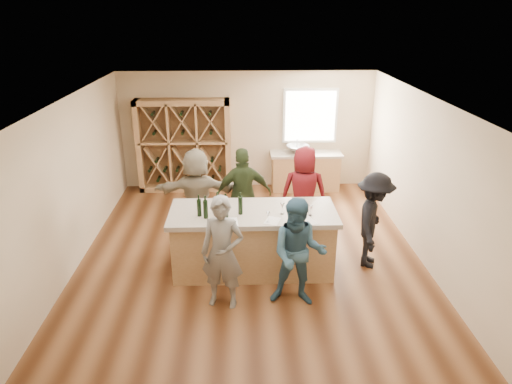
{
  "coord_description": "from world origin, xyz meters",
  "views": [
    {
      "loc": [
        -0.15,
        -7.18,
        4.17
      ],
      "look_at": [
        0.1,
        0.2,
        1.15
      ],
      "focal_mm": 32.0,
      "sensor_mm": 36.0,
      "label": 1
    }
  ],
  "objects_px": {
    "wine_bottle_b": "(206,209)",
    "person_near_right": "(299,253)",
    "person_near_left": "(222,253)",
    "wine_bottle_e": "(240,206)",
    "person_server": "(373,221)",
    "person_far_mid": "(244,194)",
    "tasting_counter_base": "(253,243)",
    "wine_bottle_c": "(218,205)",
    "wine_rack": "(184,146)",
    "person_far_right": "(304,192)",
    "sink": "(298,149)",
    "wine_bottle_d": "(226,208)",
    "person_far_left": "(197,194)",
    "wine_bottle_a": "(199,208)"
  },
  "relations": [
    {
      "from": "wine_bottle_d",
      "to": "person_far_right",
      "type": "bearing_deg",
      "value": 45.1
    },
    {
      "from": "tasting_counter_base",
      "to": "wine_bottle_c",
      "type": "height_order",
      "value": "wine_bottle_c"
    },
    {
      "from": "person_near_right",
      "to": "person_far_mid",
      "type": "relative_size",
      "value": 0.94
    },
    {
      "from": "wine_bottle_b",
      "to": "person_near_right",
      "type": "height_order",
      "value": "person_near_right"
    },
    {
      "from": "wine_bottle_e",
      "to": "sink",
      "type": "bearing_deg",
      "value": 69.87
    },
    {
      "from": "wine_rack",
      "to": "person_near_left",
      "type": "height_order",
      "value": "wine_rack"
    },
    {
      "from": "wine_bottle_d",
      "to": "person_far_left",
      "type": "distance_m",
      "value": 1.62
    },
    {
      "from": "tasting_counter_base",
      "to": "wine_bottle_a",
      "type": "bearing_deg",
      "value": -169.73
    },
    {
      "from": "wine_rack",
      "to": "wine_bottle_c",
      "type": "distance_m",
      "value": 3.91
    },
    {
      "from": "wine_bottle_a",
      "to": "person_far_left",
      "type": "bearing_deg",
      "value": 97.05
    },
    {
      "from": "person_near_right",
      "to": "person_far_mid",
      "type": "height_order",
      "value": "person_far_mid"
    },
    {
      "from": "person_near_left",
      "to": "wine_bottle_e",
      "type": "bearing_deg",
      "value": 85.49
    },
    {
      "from": "person_server",
      "to": "person_far_right",
      "type": "relative_size",
      "value": 0.93
    },
    {
      "from": "wine_bottle_c",
      "to": "person_server",
      "type": "xyz_separation_m",
      "value": [
        2.59,
        0.16,
        -0.39
      ]
    },
    {
      "from": "wine_bottle_b",
      "to": "wine_bottle_d",
      "type": "xyz_separation_m",
      "value": [
        0.32,
        0.02,
        0.01
      ]
    },
    {
      "from": "person_far_left",
      "to": "wine_bottle_b",
      "type": "bearing_deg",
      "value": 99.44
    },
    {
      "from": "wine_bottle_d",
      "to": "person_far_mid",
      "type": "relative_size",
      "value": 0.18
    },
    {
      "from": "wine_bottle_a",
      "to": "person_server",
      "type": "bearing_deg",
      "value": 4.73
    },
    {
      "from": "wine_rack",
      "to": "person_far_right",
      "type": "bearing_deg",
      "value": -44.56
    },
    {
      "from": "sink",
      "to": "wine_bottle_d",
      "type": "distance_m",
      "value": 4.18
    },
    {
      "from": "person_server",
      "to": "wine_bottle_b",
      "type": "bearing_deg",
      "value": 116.77
    },
    {
      "from": "person_near_right",
      "to": "person_far_right",
      "type": "bearing_deg",
      "value": 89.42
    },
    {
      "from": "person_far_right",
      "to": "wine_bottle_b",
      "type": "bearing_deg",
      "value": 46.68
    },
    {
      "from": "wine_bottle_a",
      "to": "person_near_right",
      "type": "xyz_separation_m",
      "value": [
        1.49,
        -0.83,
        -0.38
      ]
    },
    {
      "from": "tasting_counter_base",
      "to": "person_far_left",
      "type": "height_order",
      "value": "person_far_left"
    },
    {
      "from": "wine_bottle_d",
      "to": "wine_bottle_b",
      "type": "bearing_deg",
      "value": -176.11
    },
    {
      "from": "wine_rack",
      "to": "person_far_left",
      "type": "distance_m",
      "value": 2.53
    },
    {
      "from": "sink",
      "to": "person_far_mid",
      "type": "relative_size",
      "value": 0.3
    },
    {
      "from": "person_near_right",
      "to": "person_server",
      "type": "height_order",
      "value": "person_near_right"
    },
    {
      "from": "wine_bottle_c",
      "to": "tasting_counter_base",
      "type": "bearing_deg",
      "value": 7.76
    },
    {
      "from": "person_server",
      "to": "person_far_mid",
      "type": "distance_m",
      "value": 2.42
    },
    {
      "from": "tasting_counter_base",
      "to": "person_near_left",
      "type": "xyz_separation_m",
      "value": [
        -0.47,
        -0.98,
        0.37
      ]
    },
    {
      "from": "sink",
      "to": "person_server",
      "type": "height_order",
      "value": "person_server"
    },
    {
      "from": "person_far_mid",
      "to": "person_far_right",
      "type": "height_order",
      "value": "person_far_mid"
    },
    {
      "from": "person_near_left",
      "to": "person_far_left",
      "type": "xyz_separation_m",
      "value": [
        -0.56,
        2.22,
        0.02
      ]
    },
    {
      "from": "wine_rack",
      "to": "person_far_mid",
      "type": "height_order",
      "value": "wine_rack"
    },
    {
      "from": "wine_rack",
      "to": "person_near_right",
      "type": "distance_m",
      "value": 5.18
    },
    {
      "from": "person_server",
      "to": "person_far_right",
      "type": "bearing_deg",
      "value": 62.05
    },
    {
      "from": "tasting_counter_base",
      "to": "wine_bottle_d",
      "type": "height_order",
      "value": "wine_bottle_d"
    },
    {
      "from": "person_far_right",
      "to": "person_far_left",
      "type": "height_order",
      "value": "person_far_right"
    },
    {
      "from": "wine_bottle_a",
      "to": "wine_bottle_e",
      "type": "distance_m",
      "value": 0.65
    },
    {
      "from": "wine_rack",
      "to": "tasting_counter_base",
      "type": "xyz_separation_m",
      "value": [
        1.53,
        -3.71,
        -0.6
      ]
    },
    {
      "from": "person_far_mid",
      "to": "person_far_left",
      "type": "relative_size",
      "value": 1.02
    },
    {
      "from": "person_far_mid",
      "to": "person_server",
      "type": "bearing_deg",
      "value": 146.57
    },
    {
      "from": "sink",
      "to": "person_far_right",
      "type": "distance_m",
      "value": 2.43
    },
    {
      "from": "person_far_left",
      "to": "wine_bottle_d",
      "type": "bearing_deg",
      "value": 110.92
    },
    {
      "from": "wine_bottle_c",
      "to": "person_far_right",
      "type": "relative_size",
      "value": 0.16
    },
    {
      "from": "wine_bottle_b",
      "to": "person_far_mid",
      "type": "distance_m",
      "value": 1.55
    },
    {
      "from": "sink",
      "to": "person_near_left",
      "type": "bearing_deg",
      "value": -109.54
    },
    {
      "from": "wine_bottle_b",
      "to": "person_far_right",
      "type": "xyz_separation_m",
      "value": [
        1.75,
        1.46,
        -0.33
      ]
    }
  ]
}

